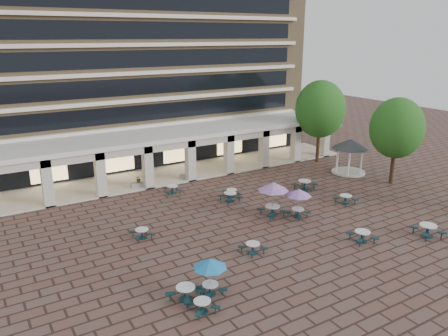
{
  "coord_description": "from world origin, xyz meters",
  "views": [
    {
      "loc": [
        -15.29,
        -22.84,
        13.18
      ],
      "look_at": [
        0.16,
        3.0,
        3.98
      ],
      "focal_mm": 35.0,
      "sensor_mm": 36.0,
      "label": 1
    }
  ],
  "objects": [
    {
      "name": "picnic_table_9",
      "position": [
        2.43,
        5.82,
        0.46
      ],
      "size": [
        1.78,
        1.78,
        0.76
      ],
      "rotation": [
        0.0,
        0.0,
        0.06
      ],
      "color": "#13333A",
      "rests_on": "ground"
    },
    {
      "name": "picnic_table_11",
      "position": [
        5.07,
        0.39,
        1.91
      ],
      "size": [
        1.95,
        1.95,
        2.25
      ],
      "rotation": [
        0.0,
        0.0,
        0.26
      ],
      "color": "#13333A",
      "rests_on": "ground"
    },
    {
      "name": "picnic_table_0",
      "position": [
        -6.65,
        -6.3,
        0.39
      ],
      "size": [
        1.5,
        1.5,
        0.65
      ],
      "rotation": [
        0.0,
        0.0,
        0.04
      ],
      "color": "#13333A",
      "rests_on": "ground"
    },
    {
      "name": "picnic_table_13",
      "position": [
        9.61,
        4.87,
        0.5
      ],
      "size": [
        2.24,
        2.24,
        0.84
      ],
      "rotation": [
        0.0,
        0.0,
        0.32
      ],
      "color": "#13333A",
      "rests_on": "ground"
    },
    {
      "name": "gazebo",
      "position": [
        16.69,
        6.44,
        2.58
      ],
      "size": [
        3.68,
        3.68,
        3.42
      ],
      "rotation": [
        0.0,
        0.0,
        -0.33
      ],
      "color": "beige",
      "rests_on": "ground"
    },
    {
      "name": "retail_arcade",
      "position": [
        0.0,
        14.8,
        3.0
      ],
      "size": [
        42.0,
        6.6,
        4.4
      ],
      "color": "white",
      "rests_on": "ground"
    },
    {
      "name": "tree_east_a",
      "position": [
        17.66,
        2.12,
        5.19
      ],
      "size": [
        4.77,
        4.77,
        7.95
      ],
      "color": "#3D2B18",
      "rests_on": "ground"
    },
    {
      "name": "apartment_building",
      "position": [
        0.0,
        25.47,
        12.6
      ],
      "size": [
        40.0,
        15.5,
        25.2
      ],
      "color": "#987E56",
      "rests_on": "ground"
    },
    {
      "name": "picnic_table_10",
      "position": [
        3.11,
        6.69,
        0.39
      ],
      "size": [
        1.7,
        1.7,
        0.66
      ],
      "rotation": [
        0.0,
        0.0,
        -0.24
      ],
      "color": "#13333A",
      "rests_on": "ground"
    },
    {
      "name": "picnic_table_5",
      "position": [
        -6.89,
        -4.91,
        0.45
      ],
      "size": [
        2.08,
        2.08,
        0.76
      ],
      "rotation": [
        0.0,
        0.0,
        0.42
      ],
      "color": "#13333A",
      "rests_on": "ground"
    },
    {
      "name": "ground",
      "position": [
        0.0,
        0.0,
        0.0
      ],
      "size": [
        120.0,
        120.0,
        0.0
      ],
      "primitive_type": "plane",
      "color": "brown",
      "rests_on": "ground"
    },
    {
      "name": "picnic_table_6",
      "position": [
        3.57,
        1.55,
        2.29
      ],
      "size": [
        2.33,
        2.33,
        2.69
      ],
      "rotation": [
        0.0,
        0.0,
        -0.02
      ],
      "color": "#13333A",
      "rests_on": "ground"
    },
    {
      "name": "planter_right",
      "position": [
        2.06,
        12.9,
        0.48
      ],
      "size": [
        1.5,
        0.76,
        1.23
      ],
      "color": "#989892",
      "rests_on": "ground"
    },
    {
      "name": "planter_left",
      "position": [
        -2.83,
        12.9,
        0.44
      ],
      "size": [
        1.5,
        0.6,
        1.18
      ],
      "color": "#989892",
      "rests_on": "ground"
    },
    {
      "name": "picnic_table_1",
      "position": [
        -1.03,
        -2.53,
        0.41
      ],
      "size": [
        1.63,
        1.63,
        0.68
      ],
      "rotation": [
        0.0,
        0.0,
        0.1
      ],
      "color": "#13333A",
      "rests_on": "ground"
    },
    {
      "name": "picnic_table_8",
      "position": [
        -6.26,
        3.05,
        0.4
      ],
      "size": [
        1.51,
        1.51,
        0.67
      ],
      "rotation": [
        0.0,
        0.0,
        -0.02
      ],
      "color": "#13333A",
      "rests_on": "ground"
    },
    {
      "name": "picnic_table_4",
      "position": [
        -5.57,
        -5.17,
        1.77
      ],
      "size": [
        1.81,
        1.81,
        2.09
      ],
      "rotation": [
        0.0,
        0.0,
        0.11
      ],
      "color": "#13333A",
      "rests_on": "ground"
    },
    {
      "name": "picnic_table_3",
      "position": [
        10.54,
        -6.67,
        0.51
      ],
      "size": [
        2.21,
        2.21,
        0.85
      ],
      "rotation": [
        0.0,
        0.0,
        -0.25
      ],
      "color": "#13333A",
      "rests_on": "ground"
    },
    {
      "name": "picnic_table_2",
      "position": [
        6.09,
        -4.95,
        0.45
      ],
      "size": [
        1.95,
        1.95,
        0.76
      ],
      "rotation": [
        0.0,
        0.0,
        -0.23
      ],
      "color": "#13333A",
      "rests_on": "ground"
    },
    {
      "name": "tree_east_c",
      "position": [
        16.74,
        11.05,
        5.72
      ],
      "size": [
        5.25,
        5.25,
        8.75
      ],
      "color": "#3D2B18",
      "rests_on": "ground"
    },
    {
      "name": "picnic_table_7",
      "position": [
        10.22,
        0.55,
        0.44
      ],
      "size": [
        1.67,
        1.67,
        0.73
      ],
      "rotation": [
        0.0,
        0.0,
        0.03
      ],
      "color": "#13333A",
      "rests_on": "ground"
    },
    {
      "name": "picnic_table_12",
      "position": [
        -0.87,
        10.0,
        0.43
      ],
      "size": [
        1.74,
        1.74,
        0.71
      ],
      "rotation": [
        0.0,
        0.0,
        -0.13
      ],
      "color": "#13333A",
      "rests_on": "ground"
    }
  ]
}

